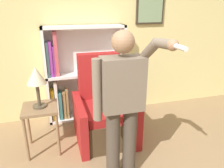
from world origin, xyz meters
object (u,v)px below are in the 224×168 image
(armchair, at_px, (104,114))
(person_standing, at_px, (122,101))
(bookcase, at_px, (78,76))
(side_table, at_px, (41,115))
(table_lamp, at_px, (36,78))

(armchair, distance_m, person_standing, 1.03)
(bookcase, relative_size, side_table, 2.45)
(bookcase, height_order, table_lamp, bookcase)
(armchair, relative_size, side_table, 1.89)
(table_lamp, bearing_deg, person_standing, -41.38)
(bookcase, xyz_separation_m, table_lamp, (-0.59, -0.79, 0.28))
(bookcase, distance_m, person_standing, 1.58)
(side_table, bearing_deg, person_standing, -41.38)
(person_standing, xyz_separation_m, table_lamp, (-0.85, 0.75, 0.08))
(armchair, xyz_separation_m, person_standing, (-0.01, -0.85, 0.58))
(side_table, bearing_deg, table_lamp, 0.00)
(side_table, distance_m, table_lamp, 0.51)
(bookcase, height_order, armchair, bookcase)
(person_standing, height_order, side_table, person_standing)
(bookcase, relative_size, person_standing, 0.95)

